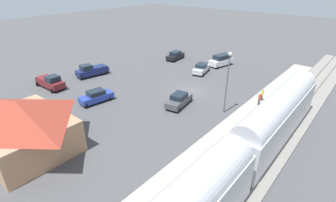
{
  "coord_description": "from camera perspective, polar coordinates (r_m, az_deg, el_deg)",
  "views": [
    {
      "loc": [
        -19.88,
        28.9,
        15.37
      ],
      "look_at": [
        -1.0,
        6.35,
        1.0
      ],
      "focal_mm": 27.08,
      "sensor_mm": 36.0,
      "label": 1
    }
  ],
  "objects": [
    {
      "name": "pickup_navy",
      "position": [
        45.74,
        -16.8,
        6.64
      ],
      "size": [
        2.85,
        5.65,
        2.14
      ],
      "color": "navy",
      "rests_on": "ground"
    },
    {
      "name": "pickup_maroon",
      "position": [
        42.82,
        -24.97,
        3.96
      ],
      "size": [
        5.47,
        2.63,
        2.14
      ],
      "color": "maroon",
      "rests_on": "ground"
    },
    {
      "name": "sedan_black",
      "position": [
        53.17,
        1.66,
        10.21
      ],
      "size": [
        2.36,
        4.68,
        1.74
      ],
      "color": "black",
      "rests_on": "ground"
    },
    {
      "name": "pedestrian_on_platform",
      "position": [
        34.89,
        19.9,
        0.57
      ],
      "size": [
        0.36,
        0.36,
        1.71
      ],
      "color": "#333338",
      "rests_on": "platform"
    },
    {
      "name": "light_pole_near_platform",
      "position": [
        30.91,
        13.28,
        5.51
      ],
      "size": [
        0.44,
        0.44,
        7.78
      ],
      "color": "#515156",
      "rests_on": "ground"
    },
    {
      "name": "suv_white",
      "position": [
        50.13,
        11.92,
        9.0
      ],
      "size": [
        2.97,
        5.21,
        2.22
      ],
      "color": "white",
      "rests_on": "ground"
    },
    {
      "name": "sedan_charcoal",
      "position": [
        33.4,
        2.49,
        0.29
      ],
      "size": [
        2.58,
        4.75,
        1.74
      ],
      "color": "#47494F",
      "rests_on": "ground"
    },
    {
      "name": "station_building",
      "position": [
        27.89,
        -29.96,
        -4.76
      ],
      "size": [
        10.12,
        8.09,
        5.22
      ],
      "color": "tan",
      "rests_on": "ground"
    },
    {
      "name": "railway_track",
      "position": [
        33.22,
        25.07,
        -4.04
      ],
      "size": [
        4.8,
        70.0,
        0.3
      ],
      "color": "gray",
      "rests_on": "ground"
    },
    {
      "name": "ground_plane",
      "position": [
        38.3,
        4.95,
        2.28
      ],
      "size": [
        200.0,
        200.0,
        0.0
      ],
      "primitive_type": "plane",
      "color": "#4C4C4F"
    },
    {
      "name": "sedan_silver",
      "position": [
        45.68,
        7.49,
        7.32
      ],
      "size": [
        2.89,
        4.81,
        1.74
      ],
      "color": "silver",
      "rests_on": "ground"
    },
    {
      "name": "platform",
      "position": [
        34.13,
        18.77,
        -1.95
      ],
      "size": [
        3.2,
        46.0,
        0.3
      ],
      "color": "#A8A399",
      "rests_on": "ground"
    },
    {
      "name": "sedan_blue",
      "position": [
        35.69,
        -15.84,
        1.04
      ],
      "size": [
        2.45,
        4.71,
        1.74
      ],
      "color": "#283D9E",
      "rests_on": "ground"
    },
    {
      "name": "pedestrian_waiting_far",
      "position": [
        36.4,
        20.45,
        1.53
      ],
      "size": [
        0.36,
        0.36,
        1.71
      ],
      "color": "#333338",
      "rests_on": "platform"
    }
  ]
}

